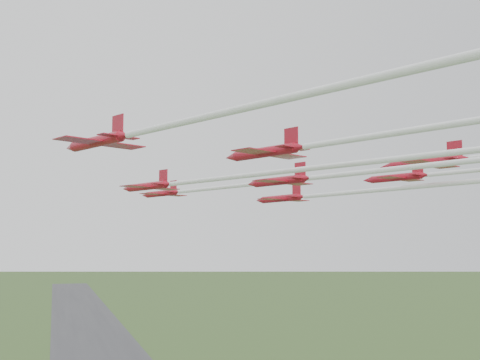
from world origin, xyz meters
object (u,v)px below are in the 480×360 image
object	(u,v)px
jet_row3_left	(190,120)
jet_row3_right	(463,171)
jet_row4_left	(366,137)
jet_lead	(198,190)
jet_row3_mid	(369,172)
jet_row2_left	(253,175)
jet_row2_right	(374,190)

from	to	relation	value
jet_row3_left	jet_row3_right	bearing A→B (deg)	0.29
jet_row3_right	jet_row4_left	distance (m)	44.46
jet_lead	jet_row3_right	world-z (taller)	jet_row3_right
jet_row3_left	jet_row3_mid	size ratio (longest dim) A/B	1.05
jet_row3_left	jet_row3_mid	bearing A→B (deg)	-1.93
jet_lead	jet_row3_mid	distance (m)	31.33
jet_row2_left	jet_row3_mid	distance (m)	13.14
jet_row2_left	jet_row3_left	world-z (taller)	jet_row3_left
jet_row2_left	jet_row3_right	xyz separation A→B (m)	(35.25, 10.23, 2.85)
jet_row2_left	jet_row2_right	bearing A→B (deg)	-1.22
jet_row2_right	jet_row2_left	bearing A→B (deg)	-173.79
jet_lead	jet_row3_right	xyz separation A→B (m)	(35.38, -15.76, 2.24)
jet_lead	jet_row2_left	distance (m)	26.00
jet_lead	jet_row2_right	xyz separation A→B (m)	(21.18, -15.18, -0.82)
jet_row3_left	jet_row3_mid	xyz separation A→B (m)	(22.90, 10.80, -2.25)
jet_row2_right	jet_lead	bearing A→B (deg)	123.41
jet_row3_left	jet_row3_mid	world-z (taller)	jet_row3_left
jet_row4_left	jet_row2_left	bearing A→B (deg)	71.03
jet_row2_left	jet_row2_right	distance (m)	23.67
jet_row2_left	jet_row2_right	size ratio (longest dim) A/B	0.91
jet_row3_left	jet_row3_right	xyz separation A→B (m)	(45.27, 23.54, 0.08)
jet_row2_right	jet_row3_left	world-z (taller)	jet_row3_left
jet_lead	jet_row4_left	bearing A→B (deg)	-112.68
jet_row2_right	jet_row3_mid	bearing A→B (deg)	-142.50
jet_lead	jet_row3_mid	bearing A→B (deg)	-91.79
jet_row4_left	jet_row2_right	bearing A→B (deg)	32.52
jet_row3_right	jet_row4_left	size ratio (longest dim) A/B	1.09
jet_row2_left	jet_row3_left	distance (m)	16.89
jet_row3_right	jet_row2_left	bearing A→B (deg)	170.94
jet_lead	jet_row3_mid	size ratio (longest dim) A/B	0.75
jet_row3_left	jet_row3_right	size ratio (longest dim) A/B	1.16
jet_row3_mid	jet_row4_left	size ratio (longest dim) A/B	1.21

